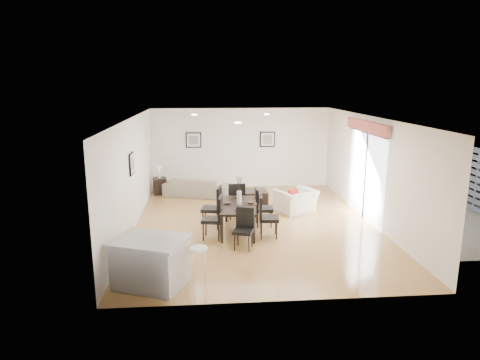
{
  "coord_description": "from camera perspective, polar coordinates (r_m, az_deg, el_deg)",
  "views": [
    {
      "loc": [
        -1.24,
        -10.36,
        3.52
      ],
      "look_at": [
        -0.34,
        0.4,
        1.06
      ],
      "focal_mm": 32.0,
      "sensor_mm": 36.0,
      "label": 1
    }
  ],
  "objects": [
    {
      "name": "dining_chair_head",
      "position": [
        9.31,
        0.55,
        -6.13
      ],
      "size": [
        0.51,
        0.51,
        0.89
      ],
      "rotation": [
        0.0,
        0.0,
        -0.33
      ],
      "color": "black",
      "rests_on": "ground"
    },
    {
      "name": "table_lamp",
      "position": [
        13.95,
        -10.71,
        1.27
      ],
      "size": [
        0.2,
        0.2,
        0.38
      ],
      "color": "white",
      "rests_on": "side_table"
    },
    {
      "name": "framed_print_back_right",
      "position": [
        14.61,
        3.68,
        5.44
      ],
      "size": [
        0.52,
        0.04,
        0.52
      ],
      "color": "black",
      "rests_on": "wall_back"
    },
    {
      "name": "dining_chair_efar",
      "position": [
        10.72,
        2.77,
        -3.34
      ],
      "size": [
        0.45,
        0.45,
        0.97
      ],
      "rotation": [
        0.0,
        0.0,
        1.54
      ],
      "color": "black",
      "rests_on": "ground"
    },
    {
      "name": "ground",
      "position": [
        11.01,
        1.93,
        -5.83
      ],
      "size": [
        8.0,
        8.0,
        0.0
      ],
      "primitive_type": "plane",
      "color": "#B6824B",
      "rests_on": "ground"
    },
    {
      "name": "cushion",
      "position": [
        11.79,
        7.11,
        -2.01
      ],
      "size": [
        0.31,
        0.26,
        0.31
      ],
      "primitive_type": "cube",
      "rotation": [
        0.0,
        0.0,
        3.78
      ],
      "color": "maroon",
      "rests_on": "armchair"
    },
    {
      "name": "dining_chair_enear",
      "position": [
        9.94,
        3.38,
        -4.56
      ],
      "size": [
        0.49,
        0.49,
        0.99
      ],
      "rotation": [
        0.0,
        0.0,
        1.47
      ],
      "color": "black",
      "rests_on": "ground"
    },
    {
      "name": "framed_print_left_wall",
      "position": [
        10.48,
        -14.24,
        2.14
      ],
      "size": [
        0.04,
        0.52,
        0.52
      ],
      "rotation": [
        0.0,
        0.0,
        1.57
      ],
      "color": "black",
      "rests_on": "wall_left"
    },
    {
      "name": "coffee_table",
      "position": [
        12.52,
        1.06,
        -2.44
      ],
      "size": [
        1.13,
        0.69,
        0.45
      ],
      "primitive_type": "cube",
      "rotation": [
        0.0,
        0.0,
        -0.01
      ],
      "color": "black",
      "rests_on": "ground"
    },
    {
      "name": "wall_left",
      "position": [
        10.73,
        -14.14,
        0.76
      ],
      "size": [
        0.04,
        8.0,
        2.7
      ],
      "primitive_type": "cube",
      "color": "white",
      "rests_on": "ground"
    },
    {
      "name": "dining_chair_wfar",
      "position": [
        10.61,
        -3.38,
        -3.33
      ],
      "size": [
        0.54,
        0.54,
        1.03
      ],
      "rotation": [
        0.0,
        0.0,
        -1.77
      ],
      "color": "black",
      "rests_on": "ground"
    },
    {
      "name": "wall_front",
      "position": [
        6.83,
        5.93,
        -5.77
      ],
      "size": [
        6.0,
        0.04,
        2.7
      ],
      "primitive_type": "cube",
      "color": "white",
      "rests_on": "ground"
    },
    {
      "name": "sofa",
      "position": [
        13.63,
        -5.81,
        -0.92
      ],
      "size": [
        2.18,
        1.35,
        0.59
      ],
      "primitive_type": "imported",
      "rotation": [
        0.0,
        0.0,
        2.84
      ],
      "color": "gray",
      "rests_on": "ground"
    },
    {
      "name": "wall_right",
      "position": [
        11.4,
        17.13,
        1.27
      ],
      "size": [
        0.04,
        8.0,
        2.7
      ],
      "primitive_type": "cube",
      "color": "white",
      "rests_on": "ground"
    },
    {
      "name": "courtyard_plant_b",
      "position": [
        13.97,
        26.1,
        -1.59
      ],
      "size": [
        0.49,
        0.49,
        0.72
      ],
      "primitive_type": "imported",
      "rotation": [
        0.0,
        0.0,
        0.25
      ],
      "color": "#345223",
      "rests_on": "ground"
    },
    {
      "name": "sliding_door",
      "position": [
        11.6,
        16.49,
        3.09
      ],
      "size": [
        0.12,
        2.7,
        2.57
      ],
      "color": "white",
      "rests_on": "wall_right"
    },
    {
      "name": "vase",
      "position": [
        10.15,
        -0.12,
        -1.75
      ],
      "size": [
        0.88,
        1.35,
        0.68
      ],
      "color": "white",
      "rests_on": "dining_table"
    },
    {
      "name": "side_table",
      "position": [
        14.06,
        -10.63,
        -0.78
      ],
      "size": [
        0.48,
        0.48,
        0.53
      ],
      "primitive_type": "cube",
      "rotation": [
        0.0,
        0.0,
        0.23
      ],
      "color": "black",
      "rests_on": "ground"
    },
    {
      "name": "dining_chair_foot",
      "position": [
        11.24,
        -0.5,
        -2.52
      ],
      "size": [
        0.47,
        0.47,
        0.98
      ],
      "rotation": [
        0.0,
        0.0,
        3.22
      ],
      "color": "black",
      "rests_on": "ground"
    },
    {
      "name": "dining_chair_wnear",
      "position": [
        9.83,
        -3.26,
        -4.73
      ],
      "size": [
        0.52,
        0.52,
        1.0
      ],
      "rotation": [
        0.0,
        0.0,
        -1.74
      ],
      "color": "black",
      "rests_on": "ground"
    },
    {
      "name": "bar_stool",
      "position": [
        7.71,
        -5.48,
        -9.6
      ],
      "size": [
        0.31,
        0.31,
        0.68
      ],
      "color": "white",
      "rests_on": "ground"
    },
    {
      "name": "ceiling",
      "position": [
        10.47,
        2.04,
        8.32
      ],
      "size": [
        6.0,
        8.0,
        0.02
      ],
      "primitive_type": "cube",
      "color": "white",
      "rests_on": "wall_back"
    },
    {
      "name": "kitchen_island",
      "position": [
        7.83,
        -11.88,
        -10.63
      ],
      "size": [
        1.51,
        1.35,
        0.87
      ],
      "rotation": [
        0.0,
        0.0,
        -0.38
      ],
      "color": "#B9BABC",
      "rests_on": "ground"
    },
    {
      "name": "dining_table",
      "position": [
        10.24,
        -0.12,
        -3.64
      ],
      "size": [
        1.01,
        1.73,
        0.69
      ],
      "rotation": [
        0.0,
        0.0,
        -0.12
      ],
      "color": "black",
      "rests_on": "ground"
    },
    {
      "name": "courtyard",
      "position": [
        13.7,
        28.04,
        0.37
      ],
      "size": [
        6.0,
        6.0,
        2.0
      ],
      "color": "gray",
      "rests_on": "ground"
    },
    {
      "name": "wall_back",
      "position": [
        14.58,
        0.14,
        4.26
      ],
      "size": [
        6.0,
        0.04,
        2.7
      ],
      "primitive_type": "cube",
      "color": "white",
      "rests_on": "ground"
    },
    {
      "name": "framed_print_back_left",
      "position": [
        14.46,
        -6.21,
        5.31
      ],
      "size": [
        0.52,
        0.04,
        0.52
      ],
      "color": "black",
      "rests_on": "wall_back"
    },
    {
      "name": "armchair",
      "position": [
        11.94,
        7.43,
        -2.82
      ],
      "size": [
        1.28,
        1.23,
        0.65
      ],
      "primitive_type": "imported",
      "rotation": [
        0.0,
        0.0,
        3.62
      ],
      "color": "beige",
      "rests_on": "ground"
    }
  ]
}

